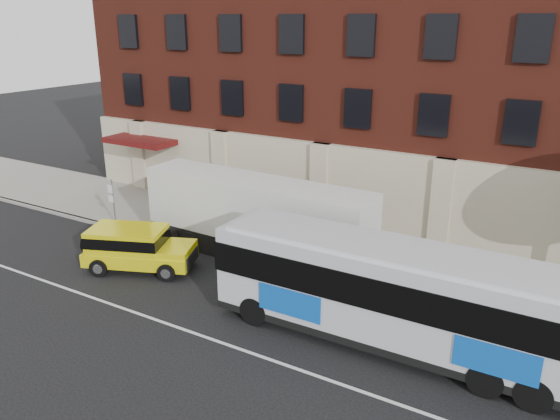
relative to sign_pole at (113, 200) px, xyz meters
The scene contains 9 objects.
ground 10.59m from the sign_pole, 35.87° to the right, with size 120.00×120.00×0.00m, color black.
sidewalk 9.07m from the sign_pole, 18.56° to the left, with size 60.00×6.00×0.15m, color gray.
kerb 8.61m from the sign_pole, ahead, with size 60.00×0.25×0.15m, color gray.
lane_line 10.31m from the sign_pole, 33.60° to the right, with size 60.00×0.12×0.01m, color silver.
building 15.03m from the sign_pole, 51.75° to the left, with size 30.00×12.10×15.00m.
sign_pole is the anchor object (origin of this frame).
city_bus 15.89m from the sign_pole, 10.68° to the right, with size 12.30×2.72×3.36m.
yellow_suv 5.22m from the sign_pole, 34.36° to the right, with size 4.77×3.34×1.79m.
shipping_container 7.97m from the sign_pole, ahead, with size 10.57×2.54×3.50m.
Camera 1 is at (11.55, -11.79, 9.93)m, focal length 35.43 mm.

